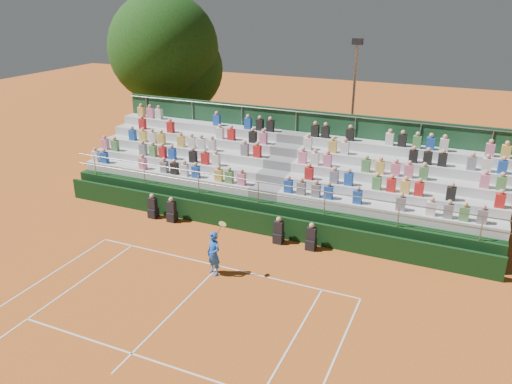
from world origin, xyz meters
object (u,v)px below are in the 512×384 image
at_px(tennis_player, 214,254).
at_px(floodlight_mast, 354,93).
at_px(tree_west, 180,70).
at_px(tree_east, 164,49).

xyz_separation_m(tennis_player, floodlight_mast, (1.47, 14.55, 3.52)).
distance_m(tree_west, tree_east, 1.67).
xyz_separation_m(tree_west, floodlight_mast, (11.17, 0.85, -0.81)).
bearing_deg(tennis_player, tree_west, 125.29).
bearing_deg(tree_west, tennis_player, -54.71).
height_order(tree_west, floodlight_mast, tree_west).
height_order(tree_west, tree_east, tree_east).
bearing_deg(tennis_player, tree_east, 128.60).
distance_m(tree_east, floodlight_mast, 12.12).
xyz_separation_m(tree_west, tree_east, (-0.65, -0.74, 1.35)).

